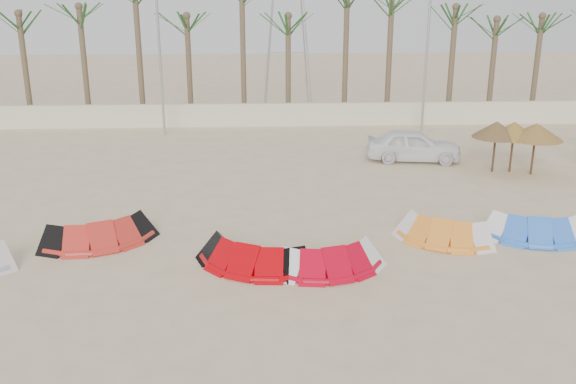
{
  "coord_description": "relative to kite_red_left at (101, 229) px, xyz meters",
  "views": [
    {
      "loc": [
        -0.94,
        -14.05,
        7.95
      ],
      "look_at": [
        0.0,
        6.0,
        1.3
      ],
      "focal_mm": 40.0,
      "sensor_mm": 36.0,
      "label": 1
    }
  ],
  "objects": [
    {
      "name": "car",
      "position": [
        12.18,
        9.03,
        0.31
      ],
      "size": [
        4.49,
        2.32,
        1.46
      ],
      "primitive_type": "imported",
      "rotation": [
        0.0,
        0.0,
        1.43
      ],
      "color": "white",
      "rests_on": "ground"
    },
    {
      "name": "palm_line",
      "position": [
        6.67,
        18.27,
        6.02
      ],
      "size": [
        52.0,
        4.0,
        7.7
      ],
      "color": "brown",
      "rests_on": "ground"
    },
    {
      "name": "boundary_wall",
      "position": [
        6.0,
        16.77,
        0.23
      ],
      "size": [
        60.0,
        0.3,
        1.3
      ],
      "primitive_type": "cube",
      "color": "beige",
      "rests_on": "ground"
    },
    {
      "name": "kite_blue",
      "position": [
        13.91,
        -0.29,
        -0.0
      ],
      "size": [
        3.5,
        2.11,
        0.9
      ],
      "color": "blue",
      "rests_on": "ground"
    },
    {
      "name": "parasol_left",
      "position": [
        15.23,
        7.11,
        1.46
      ],
      "size": [
        2.05,
        2.05,
        2.24
      ],
      "color": "#4C331E",
      "rests_on": "ground"
    },
    {
      "name": "kite_red_right",
      "position": [
        7.06,
        -2.35,
        -0.0
      ],
      "size": [
        3.52,
        2.22,
        0.9
      ],
      "color": "#C1021A",
      "rests_on": "ground"
    },
    {
      "name": "kite_red_left",
      "position": [
        0.0,
        0.0,
        0.0
      ],
      "size": [
        3.94,
        2.69,
        0.9
      ],
      "color": "red",
      "rests_on": "ground"
    },
    {
      "name": "lamp_b",
      "position": [
        0.04,
        14.77,
        5.35
      ],
      "size": [
        1.25,
        0.14,
        11.0
      ],
      "color": "#A5A8AD",
      "rests_on": "ground"
    },
    {
      "name": "lamp_c",
      "position": [
        14.04,
        14.77,
        5.35
      ],
      "size": [
        1.25,
        0.14,
        11.0
      ],
      "color": "#A5A8AD",
      "rests_on": "ground"
    },
    {
      "name": "kite_red_mid",
      "position": [
        4.82,
        -1.99,
        -0.0
      ],
      "size": [
        3.93,
        2.77,
        0.9
      ],
      "color": "#B90006",
      "rests_on": "ground"
    },
    {
      "name": "parasol_mid",
      "position": [
        15.98,
        7.06,
        1.44
      ],
      "size": [
        2.02,
        2.02,
        2.22
      ],
      "color": "#4C331E",
      "rests_on": "ground"
    },
    {
      "name": "parasol_right",
      "position": [
        16.75,
        6.64,
        1.47
      ],
      "size": [
        2.27,
        2.27,
        2.24
      ],
      "color": "#4C331E",
      "rests_on": "ground"
    },
    {
      "name": "kite_orange",
      "position": [
        10.85,
        -0.38,
        -0.0
      ],
      "size": [
        3.56,
        2.67,
        0.9
      ],
      "color": "orange",
      "rests_on": "ground"
    },
    {
      "name": "pylon",
      "position": [
        7.0,
        22.77,
        -0.42
      ],
      "size": [
        3.0,
        3.0,
        14.0
      ],
      "primitive_type": null,
      "color": "#A5A8AD",
      "rests_on": "ground"
    },
    {
      "name": "ground",
      "position": [
        6.0,
        -5.23,
        -0.42
      ],
      "size": [
        120.0,
        120.0,
        0.0
      ],
      "primitive_type": "plane",
      "color": "beige",
      "rests_on": "ground"
    }
  ]
}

